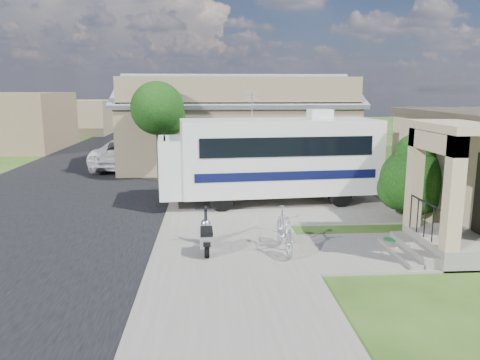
{
  "coord_description": "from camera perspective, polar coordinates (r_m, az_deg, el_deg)",
  "views": [
    {
      "loc": [
        -1.47,
        -12.39,
        4.18
      ],
      "look_at": [
        -0.5,
        2.5,
        1.3
      ],
      "focal_mm": 35.0,
      "sensor_mm": 36.0,
      "label": 1
    }
  ],
  "objects": [
    {
      "name": "van",
      "position": [
        33.1,
        -12.86,
        4.78
      ],
      "size": [
        3.29,
        5.79,
        1.58
      ],
      "primitive_type": "imported",
      "rotation": [
        0.0,
        0.0,
        0.21
      ],
      "color": "white",
      "rests_on": "ground"
    },
    {
      "name": "bicycle",
      "position": [
        12.23,
        5.43,
        -6.35
      ],
      "size": [
        0.63,
        1.9,
        1.12
      ],
      "primitive_type": "imported",
      "rotation": [
        0.0,
        0.0,
        0.06
      ],
      "color": "#AEADB5",
      "rests_on": "ground"
    },
    {
      "name": "ground",
      "position": [
        13.16,
        2.9,
        -7.61
      ],
      "size": [
        120.0,
        120.0,
        0.0
      ],
      "primitive_type": "plane",
      "color": "#1F3D10"
    },
    {
      "name": "motorhome",
      "position": [
        17.34,
        3.78,
        2.86
      ],
      "size": [
        8.17,
        3.22,
        4.09
      ],
      "rotation": [
        0.0,
        0.0,
        0.09
      ],
      "color": "silver",
      "rests_on": "ground"
    },
    {
      "name": "street_tree_a",
      "position": [
        21.58,
        -9.75,
        8.3
      ],
      "size": [
        2.44,
        2.4,
        4.58
      ],
      "color": "#322416",
      "rests_on": "ground"
    },
    {
      "name": "garden_hose",
      "position": [
        13.49,
        17.81,
        -7.32
      ],
      "size": [
        0.36,
        0.36,
        0.16
      ],
      "primitive_type": "cylinder",
      "color": "#146529",
      "rests_on": "ground"
    },
    {
      "name": "sidewalk_slab",
      "position": [
        22.78,
        -2.48,
        0.42
      ],
      "size": [
        4.0,
        80.0,
        0.06
      ],
      "primitive_type": "cube",
      "color": "slate",
      "rests_on": "ground"
    },
    {
      "name": "distant_bldg_near",
      "position": [
        48.39,
        -20.12,
        7.22
      ],
      "size": [
        8.0,
        7.0,
        3.2
      ],
      "primitive_type": "cube",
      "color": "brown",
      "rests_on": "ground"
    },
    {
      "name": "pickup_truck",
      "position": [
        26.05,
        -13.18,
        3.25
      ],
      "size": [
        3.65,
        6.32,
        1.66
      ],
      "primitive_type": "imported",
      "rotation": [
        0.0,
        0.0,
        2.98
      ],
      "color": "white",
      "rests_on": "ground"
    },
    {
      "name": "driveway_slab",
      "position": [
        17.65,
        6.08,
        -2.76
      ],
      "size": [
        7.0,
        6.0,
        0.05
      ],
      "primitive_type": "cube",
      "color": "slate",
      "rests_on": "ground"
    },
    {
      "name": "scooter",
      "position": [
        12.17,
        -4.12,
        -6.86
      ],
      "size": [
        0.56,
        1.59,
        1.05
      ],
      "rotation": [
        0.0,
        0.0,
        0.03
      ],
      "color": "black",
      "rests_on": "ground"
    },
    {
      "name": "walk_slab",
      "position": [
        12.92,
        16.91,
        -8.33
      ],
      "size": [
        4.0,
        3.0,
        0.05
      ],
      "primitive_type": "cube",
      "color": "slate",
      "rests_on": "ground"
    },
    {
      "name": "street_tree_b",
      "position": [
        31.53,
        -7.88,
        9.4
      ],
      "size": [
        2.44,
        2.4,
        4.73
      ],
      "color": "#322416",
      "rests_on": "ground"
    },
    {
      "name": "warehouse",
      "position": [
        26.49,
        -0.53,
        6.19
      ],
      "size": [
        12.5,
        8.4,
        5.04
      ],
      "color": "brown",
      "rests_on": "ground"
    },
    {
      "name": "street_slab",
      "position": [
        23.56,
        -18.49,
        0.16
      ],
      "size": [
        9.0,
        80.0,
        0.02
      ],
      "primitive_type": "cube",
      "color": "black",
      "rests_on": "ground"
    },
    {
      "name": "shrub",
      "position": [
        16.03,
        20.44,
        0.38
      ],
      "size": [
        2.29,
        2.19,
        2.81
      ],
      "color": "#322416",
      "rests_on": "ground"
    },
    {
      "name": "street_tree_c",
      "position": [
        40.52,
        -6.96,
        9.33
      ],
      "size": [
        2.44,
        2.4,
        4.42
      ],
      "color": "#322416",
      "rests_on": "ground"
    }
  ]
}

